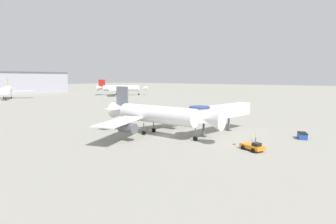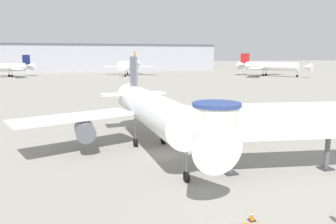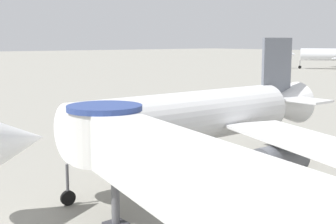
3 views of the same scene
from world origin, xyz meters
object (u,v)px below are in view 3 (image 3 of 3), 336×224
Objects in this scene: traffic_cone_starboard_wing at (335,217)px; background_jet_black_tail at (335,55)px; jet_bridge at (157,161)px; main_airplane at (191,119)px.

traffic_cone_starboard_wing is 145.15m from background_jet_black_tail.
traffic_cone_starboard_wing is at bearing 87.93° from jet_bridge.
jet_bridge is 30.35× the size of traffic_cone_starboard_wing.
background_jet_black_tail reaches higher than main_airplane.
main_airplane is at bearing 142.66° from jet_bridge.
jet_bridge is 11.47m from traffic_cone_starboard_wing.
background_jet_black_tail is (-75.69, 123.77, 4.66)m from traffic_cone_starboard_wing.
background_jet_black_tail is at bearing 117.62° from main_airplane.
jet_bridge is at bearing -8.17° from background_jet_black_tail.
jet_bridge is at bearing -103.07° from traffic_cone_starboard_wing.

